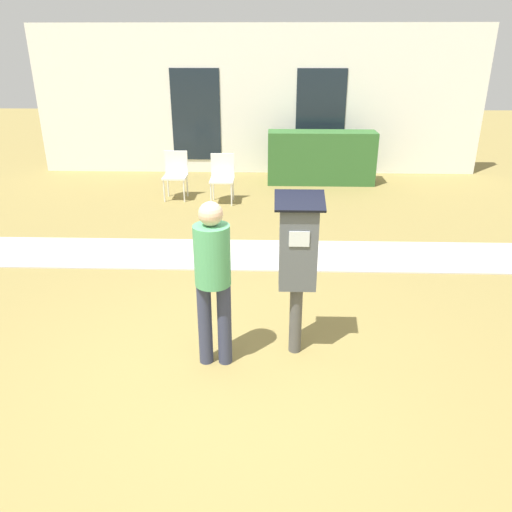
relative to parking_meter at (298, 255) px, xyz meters
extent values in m
plane|color=olive|center=(-0.58, -0.43, -1.02)|extent=(40.00, 40.00, 0.00)
cube|color=beige|center=(-0.58, 2.38, -1.01)|extent=(12.00, 1.10, 0.02)
cube|color=white|center=(-0.58, 7.49, 0.58)|extent=(10.00, 0.24, 3.20)
cube|color=#19232D|center=(-1.98, 7.36, 0.28)|extent=(1.10, 0.02, 2.00)
cube|color=#19232D|center=(0.82, 7.36, 0.28)|extent=(1.10, 0.02, 2.00)
cylinder|color=#4C4C4C|center=(0.00, 0.00, -0.67)|extent=(0.12, 0.12, 0.70)
cube|color=#4C5156|center=(0.00, 0.00, 0.08)|extent=(0.34, 0.22, 0.80)
cube|color=silver|center=(0.00, -0.12, 0.20)|extent=(0.18, 0.01, 0.14)
cube|color=black|center=(0.00, 0.00, 0.51)|extent=(0.44, 0.31, 0.12)
cylinder|color=#333851|center=(-0.84, -0.21, -0.61)|extent=(0.13, 0.13, 0.82)
cylinder|color=#333851|center=(-0.66, -0.21, -0.61)|extent=(0.13, 0.13, 0.82)
cylinder|color=#4C9E66|center=(-0.75, -0.21, 0.08)|extent=(0.32, 0.32, 0.55)
sphere|color=#D8AD8C|center=(-0.75, -0.21, 0.46)|extent=(0.21, 0.21, 0.21)
cylinder|color=white|center=(-2.29, 4.95, -0.81)|extent=(0.03, 0.03, 0.42)
cylinder|color=white|center=(-1.91, 4.95, -0.81)|extent=(0.03, 0.03, 0.42)
cylinder|color=white|center=(-2.29, 5.33, -0.81)|extent=(0.03, 0.03, 0.42)
cylinder|color=white|center=(-1.91, 5.33, -0.81)|extent=(0.03, 0.03, 0.42)
cube|color=white|center=(-2.10, 5.14, -0.58)|extent=(0.44, 0.44, 0.04)
cube|color=white|center=(-2.10, 5.34, -0.34)|extent=(0.44, 0.04, 0.44)
cylinder|color=white|center=(-1.37, 4.72, -0.81)|extent=(0.03, 0.03, 0.42)
cylinder|color=white|center=(-0.99, 4.72, -0.81)|extent=(0.03, 0.03, 0.42)
cylinder|color=white|center=(-1.37, 5.10, -0.81)|extent=(0.03, 0.03, 0.42)
cylinder|color=white|center=(-0.99, 5.10, -0.81)|extent=(0.03, 0.03, 0.42)
cube|color=white|center=(-1.18, 4.91, -0.58)|extent=(0.44, 0.44, 0.04)
cube|color=white|center=(-1.18, 5.12, -0.34)|extent=(0.44, 0.04, 0.44)
cube|color=#33662D|center=(0.80, 6.45, -0.47)|extent=(2.26, 0.60, 1.10)
camera|label=1|loc=(-0.24, -4.17, 1.77)|focal=35.00mm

